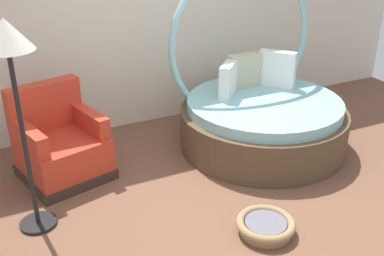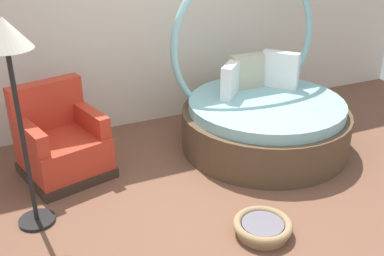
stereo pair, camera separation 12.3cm
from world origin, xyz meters
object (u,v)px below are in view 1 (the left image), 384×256
object	(u,v)px
red_armchair	(60,146)
floor_lamp	(9,57)
pet_basket	(266,226)
round_daybed	(260,112)

from	to	relation	value
red_armchair	floor_lamp	bearing A→B (deg)	-116.28
pet_basket	floor_lamp	xyz separation A→B (m)	(-1.74, 0.97, 1.46)
round_daybed	pet_basket	world-z (taller)	round_daybed
round_daybed	red_armchair	xyz separation A→B (m)	(-2.24, 0.29, -0.07)
red_armchair	pet_basket	distance (m)	2.23
red_armchair	floor_lamp	distance (m)	1.48
round_daybed	floor_lamp	bearing A→B (deg)	-169.60
round_daybed	floor_lamp	size ratio (longest dim) A/B	1.14
pet_basket	red_armchair	bearing A→B (deg)	127.84
floor_lamp	red_armchair	bearing A→B (deg)	63.72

